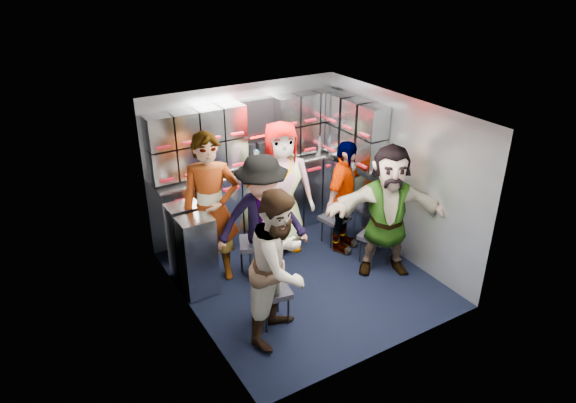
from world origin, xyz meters
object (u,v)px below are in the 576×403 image
attendant_arc_a (280,266)px  attendant_arc_d (344,197)px  jump_seat_center (274,215)px  attendant_arc_c (281,187)px  attendant_arc_b (262,222)px  attendant_standing (211,209)px  jump_seat_mid_right (334,220)px  jump_seat_mid_left (256,245)px  jump_seat_near_left (272,293)px  jump_seat_near_right (375,237)px  attendant_arc_e (388,211)px

attendant_arc_a → attendant_arc_d: attendant_arc_a is taller
jump_seat_center → attendant_arc_a: attendant_arc_a is taller
attendant_arc_c → attendant_arc_b: bearing=-118.3°
attendant_standing → attendant_arc_d: 1.76m
jump_seat_mid_right → attendant_arc_d: (0.00, -0.18, 0.41)m
jump_seat_mid_left → jump_seat_mid_right: jump_seat_mid_left is taller
attendant_arc_c → jump_seat_mid_left: bearing=-128.4°
jump_seat_near_left → attendant_arc_a: attendant_arc_a is taller
jump_seat_near_left → attendant_standing: attendant_standing is taller
jump_seat_mid_right → attendant_arc_b: bearing=-166.2°
jump_seat_near_left → attendant_arc_b: attendant_arc_b is taller
jump_seat_mid_left → attendant_standing: 0.72m
jump_seat_mid_right → attendant_arc_c: size_ratio=0.23×
jump_seat_near_right → attendant_arc_e: (-0.00, -0.18, 0.45)m
jump_seat_center → attendant_arc_d: size_ratio=0.31×
attendant_arc_a → jump_seat_center: bearing=27.9°
attendant_arc_b → attendant_standing: bearing=160.0°
jump_seat_near_right → attendant_arc_e: size_ratio=0.28×
jump_seat_near_left → attendant_arc_e: 1.76m
jump_seat_near_right → attendant_arc_a: 1.83m
jump_seat_near_left → jump_seat_center: 1.75m
attendant_arc_d → attendant_arc_e: 0.70m
jump_seat_center → attendant_arc_d: 1.00m
jump_seat_near_right → attendant_standing: attendant_standing is taller
attendant_standing → attendant_arc_c: bearing=30.9°
jump_seat_near_right → attendant_arc_c: bearing=129.8°
attendant_arc_a → attendant_arc_b: (0.29, 0.91, -0.01)m
jump_seat_near_right → attendant_arc_c: 1.36m
attendant_arc_b → attendant_arc_e: (1.41, -0.56, 0.01)m
attendant_arc_a → attendant_arc_c: 1.75m
attendant_arc_e → jump_seat_near_left: bearing=-144.9°
attendant_arc_b → jump_seat_center: bearing=73.2°
jump_seat_mid_left → attendant_arc_b: 0.44m
jump_seat_mid_right → attendant_standing: 1.82m
jump_seat_center → attendant_arc_c: attendant_arc_c is taller
jump_seat_mid_left → jump_seat_center: jump_seat_mid_left is taller
jump_seat_center → jump_seat_near_right: size_ratio=1.01×
jump_seat_mid_left → attendant_arc_d: 1.31m
attendant_standing → attendant_arc_b: bearing=-20.5°
attendant_arc_e → jump_seat_mid_left: bearing=-178.4°
attendant_standing → attendant_arc_c: 1.08m
jump_seat_near_left → attendant_arc_c: bearing=56.3°
jump_seat_mid_right → attendant_arc_a: size_ratio=0.24×
attendant_arc_a → attendant_arc_c: attendant_arc_c is taller
attendant_arc_b → attendant_arc_c: bearing=65.8°
jump_seat_near_left → attendant_arc_d: bearing=29.0°
jump_seat_near_right → attendant_arc_d: bearing=105.5°
attendant_arc_a → attendant_arc_e: attendant_arc_e is taller
jump_seat_near_right → attendant_standing: size_ratio=0.26×
jump_seat_center → attendant_standing: attendant_standing is taller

